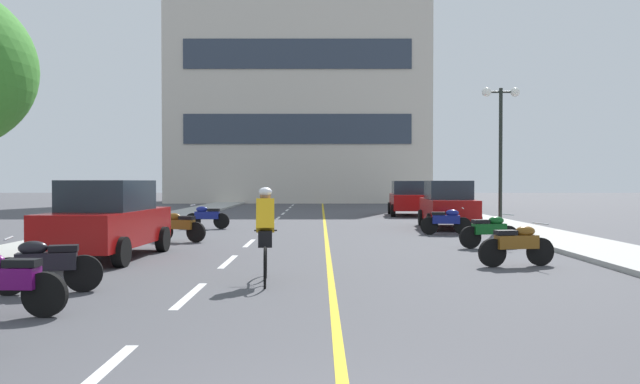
# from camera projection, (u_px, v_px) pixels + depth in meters

# --- Properties ---
(ground_plane) EXTENTS (140.00, 140.00, 0.00)m
(ground_plane) POSITION_uv_depth(u_px,v_px,m) (321.00, 226.00, 24.47)
(ground_plane) COLOR #47474C
(curb_left) EXTENTS (2.40, 72.00, 0.12)m
(curb_left) POSITION_uv_depth(u_px,v_px,m) (164.00, 219.00, 27.50)
(curb_left) COLOR #A8A8A3
(curb_left) RESTS_ON ground
(curb_right) EXTENTS (2.40, 72.00, 0.12)m
(curb_right) POSITION_uv_depth(u_px,v_px,m) (479.00, 219.00, 27.44)
(curb_right) COLOR #A8A8A3
(curb_right) RESTS_ON ground
(lane_dash_0) EXTENTS (0.14, 2.20, 0.01)m
(lane_dash_0) POSITION_uv_depth(u_px,v_px,m) (97.00, 378.00, 5.49)
(lane_dash_0) COLOR silver
(lane_dash_0) RESTS_ON ground
(lane_dash_1) EXTENTS (0.14, 2.20, 0.01)m
(lane_dash_1) POSITION_uv_depth(u_px,v_px,m) (192.00, 295.00, 9.48)
(lane_dash_1) COLOR silver
(lane_dash_1) RESTS_ON ground
(lane_dash_2) EXTENTS (0.14, 2.20, 0.01)m
(lane_dash_2) POSITION_uv_depth(u_px,v_px,m) (231.00, 261.00, 13.48)
(lane_dash_2) COLOR silver
(lane_dash_2) RESTS_ON ground
(lane_dash_3) EXTENTS (0.14, 2.20, 0.01)m
(lane_dash_3) POSITION_uv_depth(u_px,v_px,m) (252.00, 243.00, 17.48)
(lane_dash_3) COLOR silver
(lane_dash_3) RESTS_ON ground
(lane_dash_4) EXTENTS (0.14, 2.20, 0.01)m
(lane_dash_4) POSITION_uv_depth(u_px,v_px,m) (265.00, 232.00, 21.48)
(lane_dash_4) COLOR silver
(lane_dash_4) RESTS_ON ground
(lane_dash_5) EXTENTS (0.14, 2.20, 0.01)m
(lane_dash_5) POSITION_uv_depth(u_px,v_px,m) (274.00, 224.00, 25.48)
(lane_dash_5) COLOR silver
(lane_dash_5) RESTS_ON ground
(lane_dash_6) EXTENTS (0.14, 2.20, 0.01)m
(lane_dash_6) POSITION_uv_depth(u_px,v_px,m) (281.00, 218.00, 29.48)
(lane_dash_6) COLOR silver
(lane_dash_6) RESTS_ON ground
(lane_dash_7) EXTENTS (0.14, 2.20, 0.01)m
(lane_dash_7) POSITION_uv_depth(u_px,v_px,m) (286.00, 214.00, 33.48)
(lane_dash_7) COLOR silver
(lane_dash_7) RESTS_ON ground
(lane_dash_8) EXTENTS (0.14, 2.20, 0.01)m
(lane_dash_8) POSITION_uv_depth(u_px,v_px,m) (289.00, 210.00, 37.48)
(lane_dash_8) COLOR silver
(lane_dash_8) RESTS_ON ground
(lane_dash_9) EXTENTS (0.14, 2.20, 0.01)m
(lane_dash_9) POSITION_uv_depth(u_px,v_px,m) (293.00, 207.00, 41.48)
(lane_dash_9) COLOR silver
(lane_dash_9) RESTS_ON ground
(lane_dash_10) EXTENTS (0.14, 2.20, 0.01)m
(lane_dash_10) POSITION_uv_depth(u_px,v_px,m) (295.00, 205.00, 45.48)
(lane_dash_10) COLOR silver
(lane_dash_10) RESTS_ON ground
(lane_dash_11) EXTENTS (0.14, 2.20, 0.01)m
(lane_dash_11) POSITION_uv_depth(u_px,v_px,m) (297.00, 203.00, 49.48)
(lane_dash_11) COLOR silver
(lane_dash_11) RESTS_ON ground
(centre_line_yellow) EXTENTS (0.12, 66.00, 0.01)m
(centre_line_yellow) POSITION_uv_depth(u_px,v_px,m) (327.00, 221.00, 27.47)
(centre_line_yellow) COLOR gold
(centre_line_yellow) RESTS_ON ground
(office_building) EXTENTS (21.80, 10.04, 20.03)m
(office_building) POSITION_uv_depth(u_px,v_px,m) (302.00, 88.00, 53.26)
(office_building) COLOR beige
(office_building) RESTS_ON ground
(street_lamp_mid) EXTENTS (1.46, 0.36, 5.31)m
(street_lamp_mid) POSITION_uv_depth(u_px,v_px,m) (503.00, 125.00, 23.26)
(street_lamp_mid) COLOR black
(street_lamp_mid) RESTS_ON curb_right
(parked_car_near) EXTENTS (2.09, 4.28, 1.82)m
(parked_car_near) POSITION_uv_depth(u_px,v_px,m) (111.00, 219.00, 14.05)
(parked_car_near) COLOR black
(parked_car_near) RESTS_ON ground
(parked_car_mid) EXTENTS (2.10, 4.28, 1.82)m
(parked_car_mid) POSITION_uv_depth(u_px,v_px,m) (450.00, 204.00, 23.07)
(parked_car_mid) COLOR black
(parked_car_mid) RESTS_ON ground
(parked_car_far) EXTENTS (2.13, 4.30, 1.82)m
(parked_car_far) POSITION_uv_depth(u_px,v_px,m) (410.00, 198.00, 31.70)
(parked_car_far) COLOR black
(parked_car_far) RESTS_ON ground
(motorcycle_1) EXTENTS (1.70, 0.60, 0.92)m
(motorcycle_1) POSITION_uv_depth(u_px,v_px,m) (6.00, 281.00, 7.98)
(motorcycle_1) COLOR black
(motorcycle_1) RESTS_ON ground
(motorcycle_2) EXTENTS (1.66, 0.73, 0.92)m
(motorcycle_2) POSITION_uv_depth(u_px,v_px,m) (49.00, 264.00, 9.63)
(motorcycle_2) COLOR black
(motorcycle_2) RESTS_ON ground
(motorcycle_3) EXTENTS (1.69, 0.63, 0.92)m
(motorcycle_3) POSITION_uv_depth(u_px,v_px,m) (520.00, 244.00, 12.68)
(motorcycle_3) COLOR black
(motorcycle_3) RESTS_ON ground
(motorcycle_4) EXTENTS (1.68, 0.64, 0.92)m
(motorcycle_4) POSITION_uv_depth(u_px,v_px,m) (492.00, 231.00, 16.17)
(motorcycle_4) COLOR black
(motorcycle_4) RESTS_ON ground
(motorcycle_5) EXTENTS (1.64, 0.79, 0.92)m
(motorcycle_5) POSITION_uv_depth(u_px,v_px,m) (182.00, 226.00, 17.90)
(motorcycle_5) COLOR black
(motorcycle_5) RESTS_ON ground
(motorcycle_6) EXTENTS (1.70, 0.60, 0.92)m
(motorcycle_6) POSITION_uv_depth(u_px,v_px,m) (449.00, 221.00, 20.15)
(motorcycle_6) COLOR black
(motorcycle_6) RESTS_ON ground
(motorcycle_7) EXTENTS (1.70, 0.60, 0.92)m
(motorcycle_7) POSITION_uv_depth(u_px,v_px,m) (209.00, 216.00, 22.74)
(motorcycle_7) COLOR black
(motorcycle_7) RESTS_ON ground
(cyclist_rider) EXTENTS (0.42, 1.77, 1.71)m
(cyclist_rider) POSITION_uv_depth(u_px,v_px,m) (268.00, 233.00, 10.68)
(cyclist_rider) COLOR black
(cyclist_rider) RESTS_ON ground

